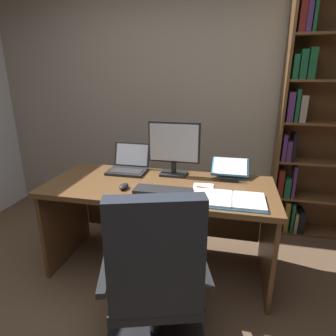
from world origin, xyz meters
name	(u,v)px	position (x,y,z in m)	size (l,w,h in m)	color
wall_back	(183,101)	(0.00, 1.91, 1.29)	(4.81, 0.12, 2.58)	#A89E8E
desk	(162,204)	(0.01, 0.88, 0.55)	(1.76, 0.75, 0.76)	brown
bookshelf	(315,127)	(1.30, 1.71, 1.10)	(0.85, 0.27, 2.28)	brown
office_chair	(156,290)	(0.18, 0.03, 0.44)	(0.70, 0.61, 1.05)	#232326
monitor	(174,149)	(0.07, 1.05, 0.98)	(0.43, 0.16, 0.45)	#232326
laptop	(129,166)	(-0.33, 1.05, 0.81)	(0.32, 0.29, 0.22)	#232326
keyboard	(163,191)	(0.07, 0.65, 0.77)	(0.42, 0.15, 0.02)	#232326
computer_mouse	(124,186)	(-0.23, 0.65, 0.78)	(0.06, 0.10, 0.04)	#232326
reading_stand_with_book	(230,169)	(0.54, 1.09, 0.83)	(0.30, 0.24, 0.14)	#232326
open_binder	(233,200)	(0.57, 0.60, 0.77)	(0.44, 0.30, 0.02)	#2D84C6
notepad	(203,189)	(0.35, 0.77, 0.76)	(0.15, 0.21, 0.01)	white
pen	(206,188)	(0.37, 0.77, 0.77)	(0.01, 0.01, 0.14)	maroon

